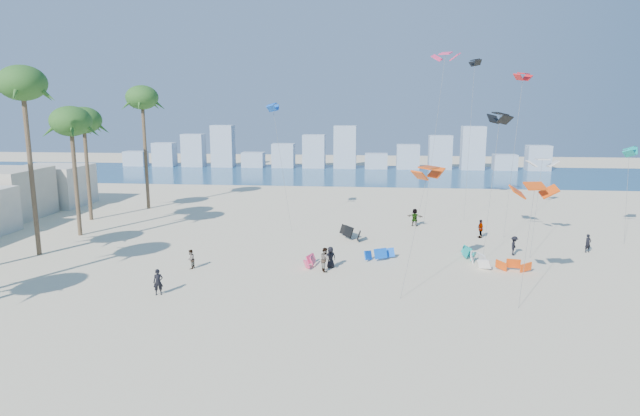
{
  "coord_description": "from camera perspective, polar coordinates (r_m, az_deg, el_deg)",
  "views": [
    {
      "loc": [
        7.2,
        -26.0,
        12.6
      ],
      "look_at": [
        3.0,
        16.0,
        4.5
      ],
      "focal_mm": 30.5,
      "sensor_mm": 36.0,
      "label": 1
    }
  ],
  "objects": [
    {
      "name": "distant_skyline",
      "position": [
        108.75,
        1.27,
        5.84
      ],
      "size": [
        85.0,
        3.0,
        8.4
      ],
      "color": "#9EADBF",
      "rests_on": "ground"
    },
    {
      "name": "kitesurfer_near",
      "position": [
        38.22,
        -16.62,
        -7.46
      ],
      "size": [
        0.75,
        0.61,
        1.77
      ],
      "primitive_type": "imported",
      "rotation": [
        0.0,
        0.0,
        0.34
      ],
      "color": "black",
      "rests_on": "ground"
    },
    {
      "name": "ocean",
      "position": [
        99.07,
        1.5,
        3.56
      ],
      "size": [
        220.0,
        220.0,
        0.0
      ],
      "primitive_type": "plane",
      "color": "navy",
      "rests_on": "ground"
    },
    {
      "name": "ground",
      "position": [
        29.78,
        -9.13,
        -14.32
      ],
      "size": [
        220.0,
        220.0,
        0.0
      ],
      "primitive_type": "plane",
      "color": "beige",
      "rests_on": "ground"
    },
    {
      "name": "kitesurfers_far",
      "position": [
        50.38,
        10.57,
        -2.8
      ],
      "size": [
        33.17,
        17.88,
        1.86
      ],
      "color": "black",
      "rests_on": "ground"
    },
    {
      "name": "palm_row",
      "position": [
        51.35,
        -29.48,
        8.71
      ],
      "size": [
        8.05,
        44.8,
        15.69
      ],
      "color": "brown",
      "rests_on": "ground"
    },
    {
      "name": "flying_kites",
      "position": [
        50.55,
        17.93,
        8.81
      ],
      "size": [
        36.56,
        33.19,
        18.63
      ],
      "color": "#E9480C",
      "rests_on": "ground"
    },
    {
      "name": "grounded_kites",
      "position": [
        46.48,
        9.07,
        -4.42
      ],
      "size": [
        17.5,
        12.23,
        1.1
      ],
      "color": "#F3366B",
      "rests_on": "ground"
    },
    {
      "name": "kitesurfer_mid",
      "position": [
        41.64,
        0.53,
        -5.42
      ],
      "size": [
        0.97,
        1.09,
        1.86
      ],
      "primitive_type": "imported",
      "rotation": [
        0.0,
        0.0,
        1.92
      ],
      "color": "gray",
      "rests_on": "ground"
    }
  ]
}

